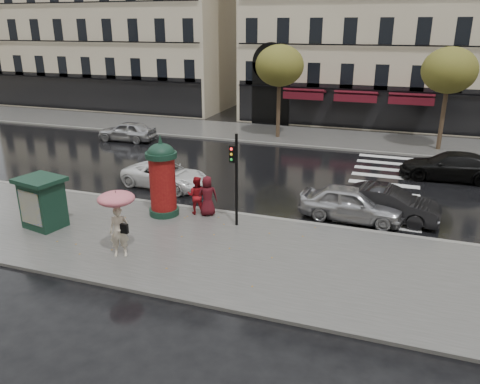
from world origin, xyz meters
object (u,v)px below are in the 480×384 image
at_px(man_burgundy, 207,196).
at_px(newsstand, 43,202).
at_px(woman_red, 197,195).
at_px(car_silver, 352,203).
at_px(car_darkgrey, 387,204).
at_px(car_white, 166,175).
at_px(car_far_silver, 127,131).
at_px(woman_umbrella, 118,213).
at_px(morris_column, 162,177).
at_px(car_black, 450,166).
at_px(traffic_light, 235,171).

distance_m(man_burgundy, newsstand, 6.65).
height_order(woman_red, man_burgundy, man_burgundy).
relative_size(newsstand, car_silver, 0.48).
xyz_separation_m(newsstand, car_darkgrey, (13.04, 5.64, -0.47)).
relative_size(car_white, car_far_silver, 1.10).
relative_size(woman_umbrella, car_far_silver, 0.59).
height_order(morris_column, car_black, morris_column).
bearing_deg(man_burgundy, woman_umbrella, 44.41).
bearing_deg(car_silver, traffic_light, 123.13).
bearing_deg(car_black, morris_column, -53.33).
height_order(traffic_light, car_black, traffic_light).
bearing_deg(car_silver, newsstand, 117.42).
xyz_separation_m(morris_column, car_white, (-1.79, 3.56, -1.19)).
bearing_deg(traffic_light, car_silver, 29.48).
bearing_deg(traffic_light, car_far_silver, 136.54).
bearing_deg(car_far_silver, woman_umbrella, 29.81).
height_order(man_burgundy, car_far_silver, man_burgundy).
height_order(morris_column, newsstand, morris_column).
relative_size(woman_umbrella, newsstand, 1.19).
xyz_separation_m(woman_umbrella, car_white, (-2.18, 7.53, -1.11)).
bearing_deg(car_far_silver, car_white, 40.54).
height_order(traffic_light, newsstand, traffic_light).
xyz_separation_m(woman_red, morris_column, (-1.31, -0.55, 0.86)).
relative_size(traffic_light, car_far_silver, 0.91).
bearing_deg(car_far_silver, newsstand, 18.36).
height_order(woman_red, car_white, woman_red).
distance_m(woman_umbrella, car_silver, 9.72).
xyz_separation_m(traffic_light, car_silver, (4.37, 2.47, -1.69)).
distance_m(woman_umbrella, newsstand, 4.52).
bearing_deg(car_silver, car_darkgrey, -66.05).
bearing_deg(newsstand, car_darkgrey, 23.39).
bearing_deg(woman_umbrella, car_white, 106.13).
height_order(woman_red, car_darkgrey, woman_red).
relative_size(man_burgundy, morris_column, 0.49).
xyz_separation_m(traffic_light, car_black, (8.69, 9.89, -1.70)).
bearing_deg(car_black, car_silver, -32.65).
distance_m(traffic_light, car_darkgrey, 6.72).
bearing_deg(car_darkgrey, man_burgundy, 113.80).
bearing_deg(car_white, woman_umbrella, -156.25).
distance_m(traffic_light, car_black, 13.27).
bearing_deg(woman_red, morris_column, 13.45).
xyz_separation_m(woman_umbrella, car_silver, (7.32, 6.32, -1.00)).
xyz_separation_m(woman_umbrella, woman_red, (0.93, 4.52, -0.79)).
bearing_deg(newsstand, car_far_silver, 109.92).
relative_size(man_burgundy, car_far_silver, 0.42).
height_order(woman_umbrella, newsstand, woman_umbrella).
height_order(man_burgundy, morris_column, morris_column).
height_order(woman_umbrella, traffic_light, traffic_light).
height_order(woman_umbrella, man_burgundy, woman_umbrella).
bearing_deg(car_far_silver, car_darkgrey, 62.52).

